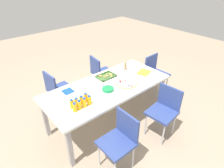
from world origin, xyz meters
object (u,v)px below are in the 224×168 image
chair_far_right (100,72)px  napkin_stack (68,91)px  juice_bottle_4 (72,104)px  cardboard_tube (125,66)px  juice_bottle_5 (76,102)px  juice_bottle_7 (86,98)px  party_table (108,89)px  juice_bottle_3 (89,100)px  juice_bottle_6 (81,100)px  juice_bottle_2 (84,103)px  snack_tray (106,76)px  fruit_pizza (126,83)px  chair_end (155,72)px  chair_far_left (57,88)px  juice_bottle_0 (75,107)px  chair_near_right (165,108)px  juice_bottle_1 (79,105)px  plate_stack (108,89)px  chair_near_left (120,138)px  paper_folder (144,72)px

chair_far_right → napkin_stack: bearing=-54.9°
juice_bottle_4 → cardboard_tube: bearing=14.5°
juice_bottle_5 → juice_bottle_7: 0.16m
party_table → juice_bottle_3: size_ratio=14.47×
juice_bottle_6 → party_table: bearing=12.9°
juice_bottle_2 → juice_bottle_4: juice_bottle_2 is taller
chair_far_right → snack_tray: size_ratio=2.64×
juice_bottle_5 → juice_bottle_6: bearing=0.9°
juice_bottle_2 → juice_bottle_7: 0.11m
napkin_stack → juice_bottle_6: bearing=-91.2°
juice_bottle_3 → fruit_pizza: size_ratio=0.40×
chair_end → juice_bottle_4: 2.09m
chair_far_right → juice_bottle_6: size_ratio=6.25×
chair_far_left → juice_bottle_0: bearing=-16.5°
party_table → juice_bottle_2: bearing=-160.1°
juice_bottle_0 → chair_near_right: bearing=-25.5°
chair_near_right → chair_far_right: bearing=-5.0°
juice_bottle_1 → juice_bottle_7: 0.17m
juice_bottle_4 → snack_tray: bearing=22.3°
chair_far_left → juice_bottle_4: size_ratio=5.92×
juice_bottle_2 → fruit_pizza: bearing=4.5°
juice_bottle_4 → juice_bottle_6: size_ratio=1.06×
juice_bottle_2 → plate_stack: (0.50, 0.11, -0.05)m
juice_bottle_6 → juice_bottle_7: size_ratio=0.92×
party_table → chair_end: bearing=3.4°
juice_bottle_2 → party_table: bearing=19.9°
chair_far_left → snack_tray: bearing=45.8°
chair_end → juice_bottle_0: juice_bottle_0 is taller
fruit_pizza → cardboard_tube: 0.49m
chair_far_right → juice_bottle_6: bearing=-40.7°
juice_bottle_3 → snack_tray: size_ratio=0.46×
chair_near_left → juice_bottle_2: (-0.13, 0.58, 0.30)m
party_table → chair_near_left: chair_near_left is taller
snack_tray → plate_stack: size_ratio=1.74×
napkin_stack → fruit_pizza: bearing=-26.0°
plate_stack → chair_near_left: bearing=-118.1°
fruit_pizza → plate_stack: fruit_pizza is taller
juice_bottle_3 → juice_bottle_6: bearing=136.7°
juice_bottle_4 → juice_bottle_7: juice_bottle_7 is taller
chair_near_right → juice_bottle_0: bearing=59.2°
fruit_pizza → napkin_stack: size_ratio=2.39×
juice_bottle_7 → napkin_stack: 0.41m
chair_end → paper_folder: chair_end is taller
chair_near_left → fruit_pizza: (0.72, 0.64, 0.25)m
chair_far_left → juice_bottle_1: (-0.15, -1.01, 0.30)m
chair_end → juice_bottle_2: juice_bottle_2 is taller
juice_bottle_2 → juice_bottle_3: (0.08, 0.00, -0.00)m
chair_far_right → juice_bottle_5: 1.51m
juice_bottle_1 → chair_near_right: bearing=-27.0°
snack_tray → cardboard_tube: bearing=-3.0°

